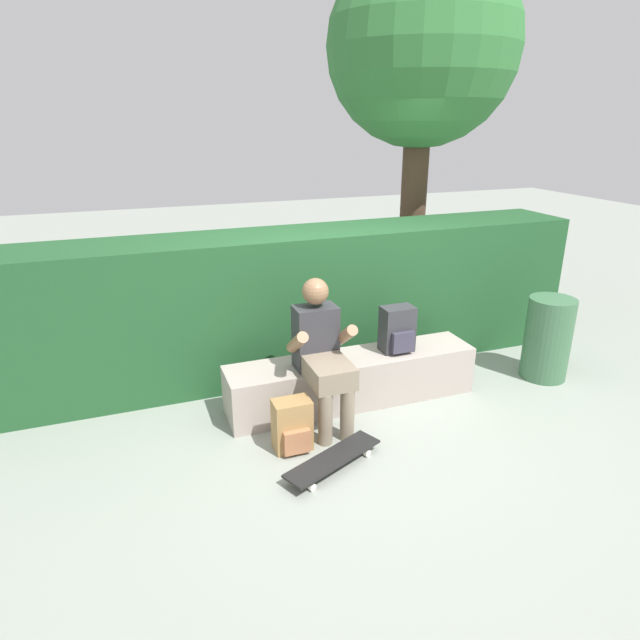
{
  "coord_description": "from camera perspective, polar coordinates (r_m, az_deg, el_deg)",
  "views": [
    {
      "loc": [
        -1.73,
        -3.57,
        2.35
      ],
      "look_at": [
        -0.31,
        0.25,
        0.82
      ],
      "focal_mm": 30.48,
      "sensor_mm": 36.0,
      "label": 1
    }
  ],
  "objects": [
    {
      "name": "ground_plane",
      "position": [
        4.61,
        4.77,
        -10.07
      ],
      "size": [
        24.0,
        24.0,
        0.0
      ],
      "primitive_type": "plane",
      "color": "gray"
    },
    {
      "name": "bench_main",
      "position": [
        4.73,
        3.4,
        -6.24
      ],
      "size": [
        2.19,
        0.45,
        0.43
      ],
      "color": "#A4988E",
      "rests_on": "ground"
    },
    {
      "name": "person_skater",
      "position": [
        4.25,
        0.18,
        -3.22
      ],
      "size": [
        0.49,
        0.62,
        1.18
      ],
      "color": "#333338",
      "rests_on": "ground"
    },
    {
      "name": "skateboard_near_person",
      "position": [
        3.97,
        1.4,
        -14.36
      ],
      "size": [
        0.81,
        0.51,
        0.09
      ],
      "color": "black",
      "rests_on": "ground"
    },
    {
      "name": "backpack_on_bench",
      "position": [
        4.73,
        8.15,
        -1.04
      ],
      "size": [
        0.28,
        0.23,
        0.4
      ],
      "color": "#333338",
      "rests_on": "bench_main"
    },
    {
      "name": "backpack_on_ground",
      "position": [
        4.11,
        -2.9,
        -11.06
      ],
      "size": [
        0.28,
        0.23,
        0.4
      ],
      "color": "#A37A47",
      "rests_on": "ground"
    },
    {
      "name": "hedge_row",
      "position": [
        5.22,
        -2.69,
        1.92
      ],
      "size": [
        5.74,
        0.75,
        1.35
      ],
      "color": "#1F4D27",
      "rests_on": "ground"
    },
    {
      "name": "tree_behind_bench",
      "position": [
        6.41,
        10.68,
        25.93
      ],
      "size": [
        2.03,
        2.03,
        4.03
      ],
      "color": "#473323",
      "rests_on": "ground"
    },
    {
      "name": "trash_bin",
      "position": [
        5.52,
        22.78,
        -1.8
      ],
      "size": [
        0.42,
        0.42,
        0.79
      ],
      "color": "#3D6B47",
      "rests_on": "ground"
    }
  ]
}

